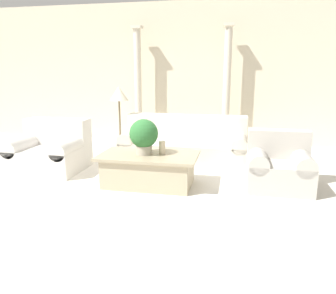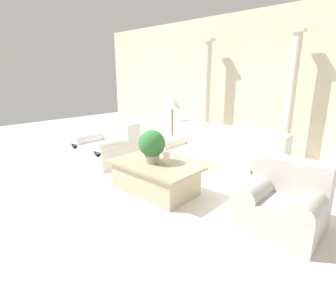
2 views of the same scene
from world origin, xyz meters
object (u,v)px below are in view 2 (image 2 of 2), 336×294
(sofa_long, at_px, (220,156))
(floor_lamp, at_px, (172,105))
(loveseat, at_px, (109,145))
(coffee_table, at_px, (155,177))
(potted_plant, at_px, (152,145))
(armchair, at_px, (284,201))

(sofa_long, relative_size, floor_lamp, 1.65)
(sofa_long, xyz_separation_m, loveseat, (-2.16, -0.96, 0.01))
(coffee_table, relative_size, potted_plant, 2.78)
(potted_plant, height_order, floor_lamp, floor_lamp)
(sofa_long, relative_size, potted_plant, 4.39)
(loveseat, relative_size, potted_plant, 2.19)
(loveseat, height_order, potted_plant, potted_plant)
(sofa_long, distance_m, floor_lamp, 1.56)
(loveseat, height_order, coffee_table, loveseat)
(armchair, bearing_deg, coffee_table, -170.78)
(loveseat, xyz_separation_m, coffee_table, (1.85, -0.45, -0.10))
(floor_lamp, bearing_deg, armchair, -23.51)
(potted_plant, bearing_deg, armchair, 8.69)
(floor_lamp, bearing_deg, loveseat, -127.86)
(loveseat, height_order, armchair, loveseat)
(potted_plant, height_order, armchair, potted_plant)
(coffee_table, height_order, armchair, armchair)
(sofa_long, bearing_deg, coffee_table, -102.68)
(potted_plant, distance_m, floor_lamp, 1.85)
(loveseat, distance_m, coffee_table, 1.91)
(coffee_table, distance_m, armchair, 1.90)
(coffee_table, bearing_deg, loveseat, 166.35)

